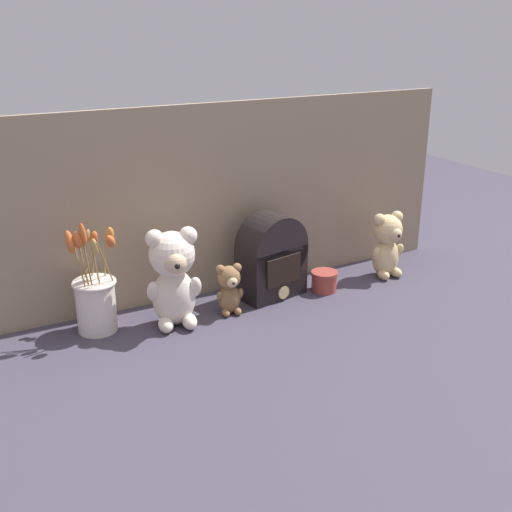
% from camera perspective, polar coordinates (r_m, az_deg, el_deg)
% --- Properties ---
extents(ground_plane, '(4.00, 4.00, 0.00)m').
position_cam_1_polar(ground_plane, '(1.96, 0.27, -4.37)').
color(ground_plane, '#3D3847').
extents(backdrop_wall, '(1.52, 0.02, 0.59)m').
position_cam_1_polar(backdrop_wall, '(2.00, -1.97, 5.16)').
color(backdrop_wall, gray).
rests_on(backdrop_wall, ground).
extents(teddy_bear_large, '(0.16, 0.15, 0.29)m').
position_cam_1_polar(teddy_bear_large, '(1.80, -7.34, -1.77)').
color(teddy_bear_large, beige).
rests_on(teddy_bear_large, ground).
extents(teddy_bear_medium, '(0.12, 0.11, 0.22)m').
position_cam_1_polar(teddy_bear_medium, '(2.18, 11.58, 1.12)').
color(teddy_bear_medium, '#DBBC84').
rests_on(teddy_bear_medium, ground).
extents(teddy_bear_small, '(0.08, 0.08, 0.15)m').
position_cam_1_polar(teddy_bear_small, '(1.88, -2.37, -2.87)').
color(teddy_bear_small, olive).
rests_on(teddy_bear_small, ground).
extents(flower_vase, '(0.14, 0.14, 0.33)m').
position_cam_1_polar(flower_vase, '(1.83, -14.07, -3.66)').
color(flower_vase, silver).
rests_on(flower_vase, ground).
extents(vintage_radio, '(0.22, 0.15, 0.27)m').
position_cam_1_polar(vintage_radio, '(1.98, 1.39, -0.14)').
color(vintage_radio, black).
rests_on(vintage_radio, ground).
extents(decorative_tin_tall, '(0.08, 0.08, 0.07)m').
position_cam_1_polar(decorative_tin_tall, '(2.06, 6.07, -2.21)').
color(decorative_tin_tall, '#993D33').
rests_on(decorative_tin_tall, ground).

